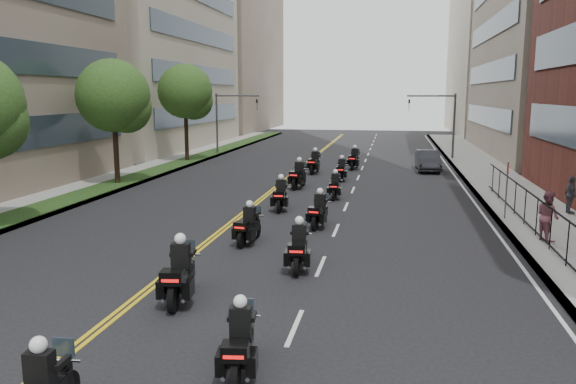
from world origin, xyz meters
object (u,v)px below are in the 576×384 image
motorcycle_6 (281,196)px  parked_sedan (428,161)px  motorcycle_5 (319,212)px  pedestrian_c (571,195)px  motorcycle_4 (248,227)px  pedestrian_b (548,216)px  motorcycle_2 (180,275)px  motorcycle_3 (299,249)px  motorcycle_8 (299,176)px  motorcycle_9 (342,171)px  motorcycle_11 (354,160)px  motorcycle_1 (240,344)px  motorcycle_10 (315,163)px  motorcycle_7 (335,187)px

motorcycle_6 → parked_sedan: size_ratio=0.52×
motorcycle_5 → parked_sedan: 19.75m
motorcycle_5 → pedestrian_c: bearing=27.3°
motorcycle_4 → motorcycle_6: size_ratio=0.93×
pedestrian_b → motorcycle_2: bearing=104.4°
motorcycle_3 → motorcycle_6: motorcycle_6 is taller
motorcycle_8 → motorcycle_9: motorcycle_8 is taller
motorcycle_11 → pedestrian_b: size_ratio=1.31×
motorcycle_6 → pedestrian_b: bearing=-25.8°
motorcycle_1 → motorcycle_5: (-0.08, 12.90, 0.01)m
motorcycle_3 → pedestrian_b: pedestrian_b is taller
motorcycle_10 → motorcycle_11: (2.63, 2.72, -0.00)m
motorcycle_11 → motorcycle_5: bearing=-83.9°
motorcycle_5 → motorcycle_7: size_ratio=1.05×
motorcycle_9 → motorcycle_5: bearing=-88.6°
motorcycle_2 → motorcycle_8: bearing=81.8°
motorcycle_3 → motorcycle_10: motorcycle_10 is taller
motorcycle_2 → motorcycle_6: (0.31, 12.44, -0.05)m
motorcycle_6 → motorcycle_8: size_ratio=0.94×
motorcycle_10 → motorcycle_6: bearing=-84.7°
parked_sedan → pedestrian_c: (5.50, -14.84, 0.27)m
pedestrian_b → motorcycle_4: bearing=78.9°
motorcycle_3 → parked_sedan: motorcycle_3 is taller
motorcycle_5 → motorcycle_6: size_ratio=0.95×
motorcycle_5 → motorcycle_8: motorcycle_8 is taller
motorcycle_4 → parked_sedan: size_ratio=0.49×
motorcycle_1 → motorcycle_11: size_ratio=0.90×
motorcycle_11 → parked_sedan: 5.37m
motorcycle_7 → motorcycle_9: motorcycle_9 is taller
motorcycle_6 → motorcycle_11: motorcycle_11 is taller
motorcycle_9 → parked_sedan: bearing=45.7°
motorcycle_6 → motorcycle_3: bearing=-79.7°
pedestrian_c → motorcycle_8: bearing=62.7°
motorcycle_4 → motorcycle_3: bearing=-42.6°
motorcycle_5 → pedestrian_c: (11.07, 4.11, 0.36)m
parked_sedan → pedestrian_b: pedestrian_b is taller
motorcycle_2 → motorcycle_7: size_ratio=1.19×
motorcycle_4 → motorcycle_11: size_ratio=0.90×
motorcycle_11 → pedestrian_c: (10.86, -14.72, 0.30)m
motorcycle_9 → motorcycle_4: bearing=-96.8°
motorcycle_1 → motorcycle_10: bearing=87.1°
motorcycle_11 → motorcycle_1: bearing=-83.5°
motorcycle_2 → motorcycle_5: size_ratio=1.13×
motorcycle_7 → motorcycle_10: motorcycle_10 is taller
motorcycle_1 → pedestrian_b: bearing=45.7°
motorcycle_1 → motorcycle_11: bearing=81.9°
motorcycle_3 → pedestrian_b: bearing=24.2°
motorcycle_6 → parked_sedan: 17.64m
motorcycle_11 → pedestrian_b: 21.73m
motorcycle_2 → motorcycle_3: bearing=43.4°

